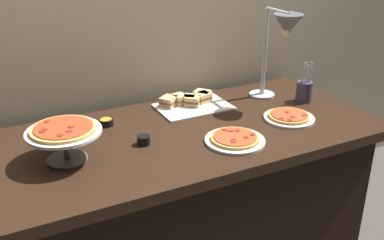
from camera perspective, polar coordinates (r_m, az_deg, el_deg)
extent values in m
cube|color=#C6B593|center=(2.36, -7.22, 12.85)|extent=(4.40, 0.04, 2.40)
cube|color=black|center=(2.06, -1.71, -2.26)|extent=(1.90, 0.84, 0.05)
cube|color=black|center=(2.25, -1.59, -10.97)|extent=(1.75, 0.74, 0.71)
cylinder|color=#B7BABF|center=(2.52, 8.89, 3.24)|extent=(0.14, 0.14, 0.01)
cylinder|color=#B7BABF|center=(2.45, 9.24, 8.48)|extent=(0.02, 0.02, 0.47)
cylinder|color=#B7BABF|center=(2.33, 10.87, 13.48)|extent=(0.02, 0.17, 0.02)
cone|color=#595B60|center=(2.28, 12.10, 11.84)|extent=(0.15, 0.15, 0.10)
sphere|color=#F9EAB2|center=(2.28, 12.01, 10.86)|extent=(0.04, 0.04, 0.04)
cylinder|color=white|center=(1.97, 5.48, -2.63)|extent=(0.27, 0.27, 0.01)
cylinder|color=gold|center=(1.97, 5.49, -2.31)|extent=(0.22, 0.22, 0.01)
cylinder|color=#B74723|center=(1.96, 5.50, -2.10)|extent=(0.19, 0.19, 0.00)
cylinder|color=maroon|center=(1.95, 6.88, -2.19)|extent=(0.02, 0.02, 0.00)
cylinder|color=maroon|center=(2.02, 4.21, -1.24)|extent=(0.02, 0.02, 0.00)
cylinder|color=maroon|center=(2.01, 4.99, -1.38)|extent=(0.02, 0.02, 0.00)
cylinder|color=maroon|center=(1.91, 5.29, -2.76)|extent=(0.02, 0.02, 0.00)
cylinder|color=maroon|center=(1.93, 5.36, -2.51)|extent=(0.02, 0.02, 0.00)
cylinder|color=maroon|center=(2.02, 5.83, -1.31)|extent=(0.02, 0.02, 0.00)
cylinder|color=maroon|center=(1.98, 7.75, -1.83)|extent=(0.02, 0.02, 0.00)
cylinder|color=white|center=(2.24, 12.26, 0.24)|extent=(0.25, 0.25, 0.01)
cylinder|color=gold|center=(2.23, 12.29, 0.53)|extent=(0.20, 0.20, 0.01)
cylinder|color=#B74723|center=(2.23, 12.30, 0.71)|extent=(0.18, 0.18, 0.00)
cylinder|color=maroon|center=(2.17, 11.38, 0.23)|extent=(0.02, 0.02, 0.00)
cylinder|color=maroon|center=(2.20, 12.72, 0.42)|extent=(0.02, 0.02, 0.00)
cylinder|color=maroon|center=(2.23, 14.15, 0.60)|extent=(0.02, 0.02, 0.00)
cylinder|color=maroon|center=(2.16, 12.36, 0.06)|extent=(0.02, 0.02, 0.00)
cylinder|color=maroon|center=(2.25, 12.05, 1.01)|extent=(0.02, 0.02, 0.00)
cylinder|color=#595B60|center=(1.86, -15.81, -3.31)|extent=(0.02, 0.02, 0.12)
cylinder|color=#595B60|center=(1.89, -15.62, -4.84)|extent=(0.16, 0.16, 0.01)
cylinder|color=white|center=(1.83, -16.04, -1.46)|extent=(0.30, 0.30, 0.01)
cylinder|color=#DBA856|center=(1.83, -16.08, -1.11)|extent=(0.26, 0.26, 0.01)
cylinder|color=#AD3D1E|center=(1.82, -16.11, -0.89)|extent=(0.23, 0.23, 0.00)
cylinder|color=maroon|center=(1.81, -15.17, -0.84)|extent=(0.02, 0.02, 0.00)
cylinder|color=maroon|center=(1.89, -17.99, -0.14)|extent=(0.02, 0.02, 0.00)
cylinder|color=maroon|center=(1.78, -15.41, -1.35)|extent=(0.02, 0.02, 0.00)
cylinder|color=maroon|center=(1.82, -18.25, -1.15)|extent=(0.02, 0.02, 0.00)
cylinder|color=maroon|center=(1.80, -18.55, -1.39)|extent=(0.02, 0.02, 0.00)
cylinder|color=maroon|center=(1.75, -16.45, -1.85)|extent=(0.02, 0.02, 0.00)
cube|color=white|center=(2.32, 0.18, 1.68)|extent=(0.37, 0.25, 0.01)
cube|color=tan|center=(2.34, -0.33, 2.26)|extent=(0.08, 0.08, 0.02)
cube|color=brown|center=(2.34, -0.33, 2.62)|extent=(0.08, 0.08, 0.01)
cube|color=tan|center=(2.33, -0.33, 2.99)|extent=(0.08, 0.08, 0.02)
cube|color=tan|center=(2.32, -2.98, 2.01)|extent=(0.11, 0.11, 0.02)
cube|color=brown|center=(2.32, -2.98, 2.38)|extent=(0.11, 0.11, 0.01)
cube|color=tan|center=(2.31, -2.99, 2.75)|extent=(0.11, 0.11, 0.02)
cube|color=tan|center=(2.37, 1.35, 2.52)|extent=(0.09, 0.08, 0.02)
cube|color=brown|center=(2.37, 1.36, 2.88)|extent=(0.09, 0.08, 0.01)
cube|color=tan|center=(2.36, 1.36, 3.24)|extent=(0.09, 0.08, 0.02)
cube|color=tan|center=(2.32, 0.07, 2.05)|extent=(0.10, 0.09, 0.02)
cube|color=brown|center=(2.32, 0.07, 2.42)|extent=(0.10, 0.09, 0.01)
cube|color=tan|center=(2.31, 0.07, 2.79)|extent=(0.10, 0.09, 0.02)
cube|color=tan|center=(2.40, 1.34, 2.81)|extent=(0.11, 0.11, 0.02)
cube|color=brown|center=(2.40, 1.34, 3.17)|extent=(0.11, 0.11, 0.01)
cube|color=tan|center=(2.39, 1.34, 3.53)|extent=(0.11, 0.11, 0.02)
cube|color=tan|center=(2.35, -1.58, 2.31)|extent=(0.08, 0.09, 0.02)
cube|color=brown|center=(2.34, -1.59, 2.67)|extent=(0.08, 0.09, 0.01)
cube|color=tan|center=(2.34, -1.59, 3.04)|extent=(0.08, 0.09, 0.02)
cylinder|color=black|center=(1.95, -6.19, -2.57)|extent=(0.06, 0.06, 0.04)
cylinder|color=#562D14|center=(1.94, -6.22, -2.12)|extent=(0.05, 0.05, 0.01)
cylinder|color=black|center=(2.16, -10.90, -0.27)|extent=(0.07, 0.07, 0.03)
cylinder|color=gold|center=(2.15, -10.92, 0.05)|extent=(0.06, 0.06, 0.01)
cylinder|color=#383347|center=(2.47, 14.09, 3.53)|extent=(0.08, 0.08, 0.11)
cylinder|color=#B7BABF|center=(2.44, 14.56, 4.88)|extent=(0.02, 0.02, 0.17)
cylinder|color=#B7BABF|center=(2.46, 14.39, 5.19)|extent=(0.03, 0.04, 0.18)
cylinder|color=#B7BABF|center=(2.44, 14.72, 5.01)|extent=(0.03, 0.02, 0.18)
cylinder|color=#B7BABF|center=(2.43, 13.93, 5.11)|extent=(0.02, 0.04, 0.19)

